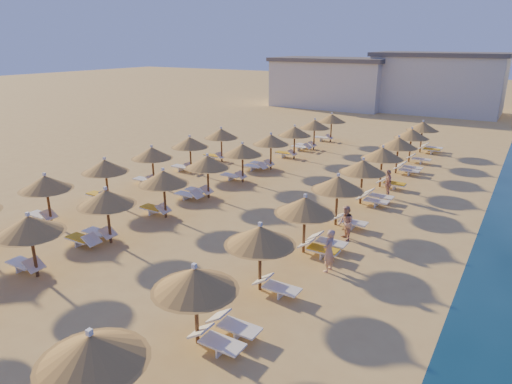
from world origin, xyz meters
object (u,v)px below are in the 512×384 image
Objects in this scene: beachgoer_a at (329,251)px; beachgoer_c at (388,184)px; parasol_row_west at (207,163)px; beachgoer_b at (346,223)px; parasol_row_east at (338,184)px.

beachgoer_a is 9.99m from beachgoer_c.
parasol_row_west reaches higher than beachgoer_b.
beachgoer_b is 3.17m from beachgoer_a.
parasol_row_west is at bearing 180.00° from parasol_row_east.
parasol_row_west is at bearing -140.55° from beachgoer_b.
beachgoer_b is 6.84m from beachgoer_c.
beachgoer_c reaches higher than beachgoer_b.
beachgoer_b is 0.96× the size of beachgoer_c.
beachgoer_a is (0.50, -3.13, 0.06)m from beachgoer_b.
beachgoer_a is at bearing -71.47° from parasol_row_east.
beachgoer_a is (1.55, -4.62, -1.21)m from parasol_row_east.
beachgoer_a is at bearing -26.38° from parasol_row_west.
parasol_row_east reaches higher than beachgoer_c.
beachgoer_c is (-0.09, 6.84, 0.03)m from beachgoer_b.
beachgoer_c is (8.73, 5.35, -1.24)m from parasol_row_west.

